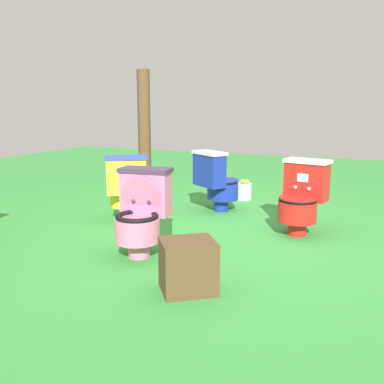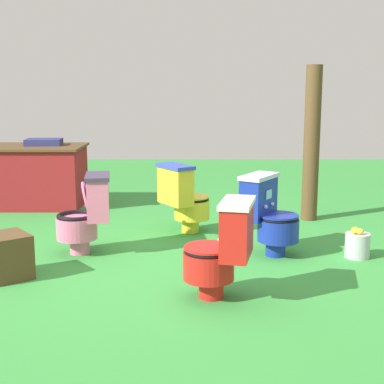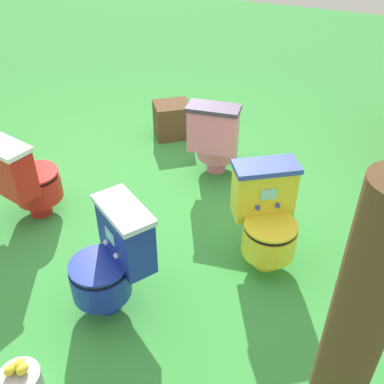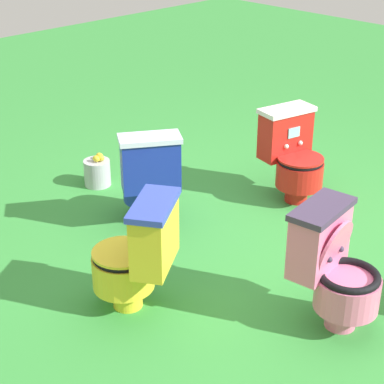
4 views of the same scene
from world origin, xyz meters
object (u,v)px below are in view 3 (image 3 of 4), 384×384
at_px(toilet_yellow, 267,217).
at_px(small_crate, 172,120).
at_px(toilet_blue, 112,259).
at_px(toilet_pink, 215,138).
at_px(toilet_red, 25,179).

relative_size(toilet_yellow, small_crate, 2.02).
relative_size(toilet_blue, toilet_yellow, 1.00).
relative_size(toilet_pink, small_crate, 2.02).
bearing_deg(toilet_pink, toilet_yellow, -58.92).
relative_size(toilet_blue, small_crate, 2.02).
distance_m(toilet_yellow, toilet_red, 1.85).
xyz_separation_m(toilet_blue, toilet_red, (-0.49, -1.07, 0.00)).
bearing_deg(toilet_yellow, small_crate, -78.88).
height_order(toilet_pink, toilet_yellow, same).
distance_m(toilet_blue, toilet_pink, 1.65).
bearing_deg(small_crate, toilet_blue, 15.74).
height_order(toilet_yellow, toilet_red, same).
height_order(toilet_blue, small_crate, toilet_blue).
xyz_separation_m(toilet_pink, toilet_yellow, (0.88, 0.71, -0.00)).
bearing_deg(toilet_blue, small_crate, -41.47).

